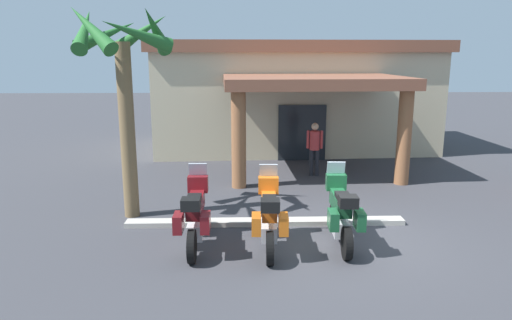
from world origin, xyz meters
The scene contains 8 objects.
ground_plane centered at (0.00, 0.00, 0.00)m, with size 80.00×80.00×0.00m, color #38383D.
motel_building centered at (-0.11, 10.46, 2.27)m, with size 11.81×9.81×4.45m.
motorcycle_maroon centered at (-3.24, -0.23, 0.70)m, with size 0.70×2.21×1.61m.
motorcycle_orange centered at (-1.72, -0.36, 0.70)m, with size 0.71×2.21×1.61m.
motorcycle_green centered at (-0.19, -0.17, 0.70)m, with size 0.72×2.21×1.61m.
pedestrian centered at (0.12, 5.61, 1.02)m, with size 0.53×0.32×1.76m.
palm_tree_roadside centered at (-5.04, 1.78, 3.73)m, with size 2.52×2.57×5.11m.
curb_strip centered at (-1.72, 1.06, 0.06)m, with size 6.57×0.36×0.12m, color #ADA89E.
Camera 1 is at (-2.26, -9.48, 3.95)m, focal length 33.05 mm.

